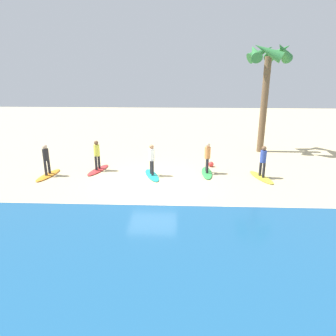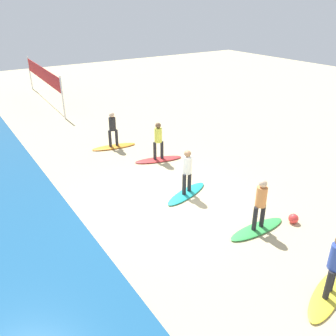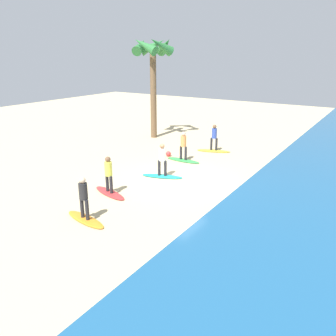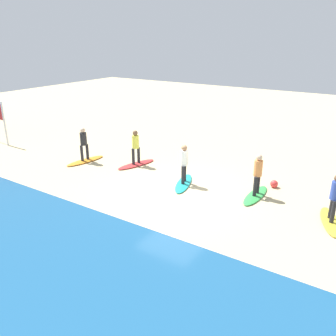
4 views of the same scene
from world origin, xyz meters
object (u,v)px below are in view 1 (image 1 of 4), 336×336
at_px(surfboard_green, 207,173).
at_px(beach_ball, 211,164).
at_px(surfer_green, 207,155).
at_px(surfboard_orange, 48,175).
at_px(surfer_yellow, 263,159).
at_px(surfboard_red, 98,170).
at_px(surfer_red, 97,153).
at_px(surfboard_yellow, 261,177).
at_px(surfer_orange, 46,157).
at_px(surfboard_teal, 152,175).
at_px(surfer_teal, 152,157).
at_px(palm_tree, 268,64).

bearing_deg(surfboard_green, beach_ball, 165.10).
bearing_deg(surfer_green, surfboard_orange, 5.00).
relative_size(surfer_yellow, surfboard_green, 0.78).
relative_size(surfboard_green, surfboard_red, 1.00).
relative_size(surfer_green, surfboard_orange, 0.78).
bearing_deg(surfer_red, surfboard_yellow, 174.61).
bearing_deg(surfer_green, surfer_orange, 5.00).
xyz_separation_m(surfboard_yellow, surfer_yellow, (0.00, 0.00, 0.99)).
bearing_deg(surfboard_teal, surfboard_red, -122.00).
bearing_deg(surfboard_green, surfer_teal, -79.83).
height_order(surfer_yellow, palm_tree, palm_tree).
distance_m(surfboard_orange, beach_ball, 9.07).
xyz_separation_m(surfer_green, surfboard_teal, (2.96, 0.51, -0.99)).
bearing_deg(surfer_orange, surfboard_orange, -90.00).
bearing_deg(surfer_teal, beach_ball, -152.10).
xyz_separation_m(surfboard_teal, surfer_orange, (5.55, 0.24, 0.99)).
relative_size(surfboard_yellow, surfer_red, 1.28).
bearing_deg(surfer_teal, surfboard_green, -170.25).
height_order(surfboard_green, palm_tree, palm_tree).
xyz_separation_m(surfer_green, surfer_red, (6.07, -0.24, 0.00)).
relative_size(surfboard_yellow, beach_ball, 6.68).
distance_m(surfboard_orange, surfer_orange, 0.99).
xyz_separation_m(surfer_yellow, surfer_orange, (11.32, 0.14, 0.00)).
relative_size(surfboard_teal, surfer_teal, 1.28).
bearing_deg(surfboard_orange, palm_tree, 124.04).
relative_size(surfboard_teal, surfboard_red, 1.00).
bearing_deg(surfboard_green, surfboard_red, -91.81).
bearing_deg(beach_ball, surfer_orange, 12.63).
xyz_separation_m(surfer_yellow, palm_tree, (-1.21, -5.47, 4.70)).
xyz_separation_m(surfboard_yellow, surfboard_orange, (11.32, 0.14, 0.00)).
bearing_deg(surfer_yellow, palm_tree, -102.42).
bearing_deg(surfboard_orange, surfer_teal, 102.32).
relative_size(surfer_red, surfboard_orange, 0.78).
relative_size(surfer_yellow, surfboard_red, 0.78).
relative_size(surfboard_yellow, surfboard_green, 1.00).
bearing_deg(surfboard_green, surfer_red, -91.81).
bearing_deg(surfer_orange, surfboard_yellow, -179.28).
bearing_deg(surfer_yellow, beach_ball, -36.71).
relative_size(surfer_green, surfer_orange, 1.00).
xyz_separation_m(surfboard_red, palm_tree, (-10.08, -4.64, 5.69)).
distance_m(surfboard_green, surfboard_orange, 8.54).
bearing_deg(surfboard_orange, surfboard_yellow, 100.61).
bearing_deg(surfboard_orange, surfer_red, 121.77).
bearing_deg(surfer_teal, surfer_red, -13.48).
bearing_deg(surfboard_teal, surfer_red, -122.00).
distance_m(surfer_red, beach_ball, 6.55).
xyz_separation_m(surfer_teal, surfboard_red, (3.11, -0.75, -0.99)).
distance_m(surfboard_teal, surfer_orange, 5.64).
bearing_deg(surfboard_green, surfboard_yellow, 78.31).
distance_m(surfboard_green, surfer_red, 6.15).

